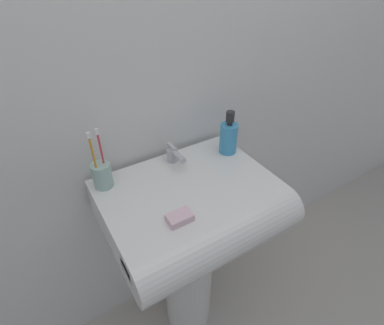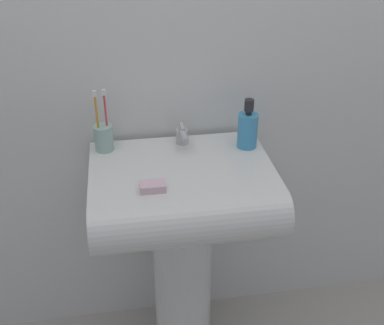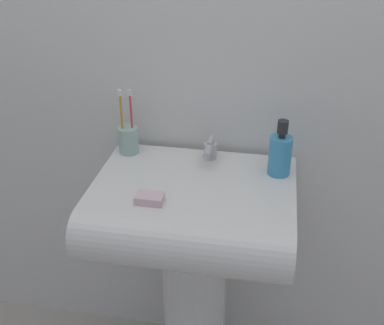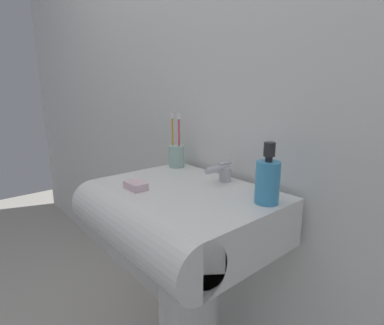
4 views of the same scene
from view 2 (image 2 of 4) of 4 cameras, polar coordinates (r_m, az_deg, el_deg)
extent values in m
cube|color=silver|center=(1.66, -2.65, 13.92)|extent=(5.00, 0.05, 2.40)
cylinder|color=white|center=(1.88, -1.13, -13.80)|extent=(0.21, 0.21, 0.72)
cube|color=white|center=(1.61, -1.28, -2.59)|extent=(0.59, 0.41, 0.15)
cylinder|color=white|center=(1.44, -0.18, -6.92)|extent=(0.59, 0.15, 0.15)
cylinder|color=#B7B7BC|center=(1.69, -1.18, 3.12)|extent=(0.04, 0.04, 0.05)
cylinder|color=#B7B7BC|center=(1.64, -0.98, 3.23)|extent=(0.02, 0.09, 0.02)
cube|color=#B7B7BC|center=(1.67, -1.20, 4.28)|extent=(0.01, 0.06, 0.01)
cylinder|color=#99BFB2|center=(1.66, -10.41, 2.88)|extent=(0.06, 0.06, 0.09)
cylinder|color=orange|center=(1.63, -11.13, 4.68)|extent=(0.01, 0.01, 0.19)
cube|color=white|center=(1.59, -11.49, 8.00)|extent=(0.01, 0.01, 0.02)
cylinder|color=#D83F4C|center=(1.64, -10.11, 4.91)|extent=(0.01, 0.01, 0.18)
cube|color=white|center=(1.60, -10.44, 8.19)|extent=(0.01, 0.01, 0.02)
cylinder|color=#3F99CC|center=(1.66, 6.59, 3.77)|extent=(0.07, 0.07, 0.12)
cylinder|color=#262628|center=(1.63, 6.73, 5.91)|extent=(0.02, 0.02, 0.02)
cylinder|color=#262628|center=(1.62, 6.79, 6.78)|extent=(0.03, 0.03, 0.04)
cube|color=silver|center=(1.44, -4.67, -2.85)|extent=(0.08, 0.05, 0.02)
camera|label=1|loc=(0.70, -28.54, 16.71)|focal=28.00mm
camera|label=3|loc=(0.41, 61.44, 6.54)|focal=45.00mm
camera|label=4|loc=(1.26, 37.43, 1.24)|focal=28.00mm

